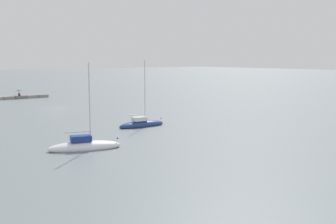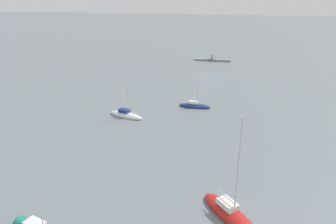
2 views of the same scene
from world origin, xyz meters
The scene contains 7 objects.
ground_plane centered at (0.00, 0.00, 0.00)m, with size 500.00×500.00×0.00m, color slate.
seawall_pier centered at (0.00, -20.31, 0.31)m, with size 11.60×1.47×0.61m.
person_seated_maroon_left centered at (0.22, -20.24, 0.87)m, with size 0.43×0.63×0.73m.
umbrella_open_navy centered at (0.21, -20.33, 1.73)m, with size 1.28×1.28×1.28m.
sailboat_navy_near centered at (-1.03, 24.57, 0.30)m, with size 6.22×2.01×8.43m.
sailboat_white_mid centered at (10.17, 32.23, 0.32)m, with size 6.96×3.75×8.31m.
sailboat_red_far centered at (-9.18, 55.18, 0.38)m, with size 6.76×6.97×11.23m.
Camera 2 is at (-9.09, 81.37, 20.75)m, focal length 33.66 mm.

